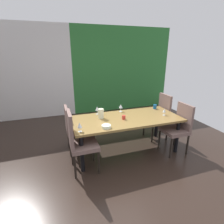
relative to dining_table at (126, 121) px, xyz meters
The scene contains 16 objects.
ground_plane 0.91m from the dining_table, 137.24° to the right, with size 6.23×6.28×0.02m, color black.
back_panel_interior 3.48m from the dining_table, 128.50° to the left, with size 2.90×0.10×2.68m, color silver.
garden_window_panel 2.93m from the dining_table, 69.60° to the left, with size 3.32×0.10×2.68m, color #2B6D30.
dining_table is the anchor object (origin of this frame).
chair_right_far 1.03m from the dining_table, 18.56° to the left, with size 0.44×0.44×1.02m.
chair_right_near 1.03m from the dining_table, 18.63° to the right, with size 0.44×0.44×0.98m.
chair_left_far 1.02m from the dining_table, 161.31° to the left, with size 0.44×0.44×0.94m.
chair_left_near 1.03m from the dining_table, 161.49° to the right, with size 0.44×0.44×1.06m.
wine_glass_left 0.64m from the dining_table, 141.52° to the left, with size 0.07×0.07×0.17m.
wine_glass_right 1.01m from the dining_table, 160.69° to the right, with size 0.07×0.07×0.15m.
wine_glass_rear 0.42m from the dining_table, 85.12° to the left, with size 0.08×0.08×0.16m.
wine_glass_center 0.79m from the dining_table, ahead, with size 0.06×0.06×0.13m.
serving_bowl_near_window 0.61m from the dining_table, 147.27° to the right, with size 0.15×0.15×0.05m, color white.
cup_west 0.14m from the dining_table, 146.65° to the right, with size 0.07×0.07×0.07m, color red.
cup_near_shelf 0.89m from the dining_table, 21.13° to the left, with size 0.08×0.08×0.09m, color #155289.
pitcher_east 0.51m from the dining_table, 163.49° to the left, with size 0.12×0.11×0.19m.
Camera 1 is at (-0.81, -2.45, 1.91)m, focal length 28.00 mm.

